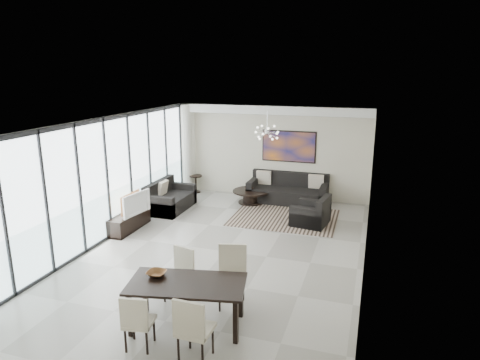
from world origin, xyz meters
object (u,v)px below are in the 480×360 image
at_px(sofa_main, 288,192).
at_px(tv_console, 129,221).
at_px(television, 134,203).
at_px(dining_table, 187,288).
at_px(coffee_table, 251,196).

distance_m(sofa_main, tv_console, 4.89).
xyz_separation_m(sofa_main, television, (-3.19, -3.56, 0.43)).
xyz_separation_m(television, dining_table, (3.01, -3.39, -0.05)).
bearing_deg(coffee_table, dining_table, -82.41).
relative_size(coffee_table, television, 1.15).
xyz_separation_m(sofa_main, dining_table, (-0.18, -6.95, 0.38)).
bearing_deg(sofa_main, television, -131.89).
bearing_deg(sofa_main, coffee_table, -156.78).
height_order(sofa_main, dining_table, sofa_main).
relative_size(sofa_main, dining_table, 1.22).
bearing_deg(tv_console, television, -1.67).
bearing_deg(dining_table, sofa_main, 88.50).
relative_size(tv_console, dining_table, 0.72).
bearing_deg(television, dining_table, -129.41).
xyz_separation_m(coffee_table, television, (-2.14, -3.11, 0.50)).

